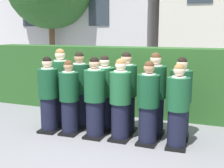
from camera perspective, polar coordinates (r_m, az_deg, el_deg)
ground_plane at (r=5.78m, az=-0.89°, el=-10.71°), size 60.00×60.00×0.00m
student_front_row_0 at (r=6.11m, az=-12.50°, el=-2.42°), size 0.41×0.47×1.58m
student_front_row_1 at (r=5.89m, az=-8.47°, el=-3.03°), size 0.40×0.49×1.52m
student_front_row_2 at (r=5.64m, az=-3.44°, el=-3.11°), size 0.42×0.47×1.60m
student_front_row_3 at (r=5.50m, az=1.68°, el=-3.56°), size 0.41×0.50×1.59m
student_front_row_4 at (r=5.34m, az=7.20°, el=-4.20°), size 0.41×0.49×1.56m
student_front_row_5 at (r=5.24m, az=12.88°, el=-4.79°), size 0.40×0.46×1.54m
student_rear_row_0 at (r=6.50m, az=-10.05°, el=-0.96°), size 0.45×0.53×1.71m
student_rear_row_1 at (r=6.28m, az=-6.40°, el=-1.53°), size 0.43×0.49×1.66m
student_rear_row_2 at (r=6.06m, az=-1.47°, el=-2.19°), size 0.42×0.46×1.60m
student_rear_row_3 at (r=5.91m, az=2.80°, el=-2.11°), size 0.44×0.49×1.68m
student_rear_row_4 at (r=5.80m, az=8.48°, el=-2.46°), size 0.44×0.50×1.68m
student_rear_row_5 at (r=5.73m, az=13.42°, el=-3.16°), size 0.42×0.49×1.61m
hedge at (r=7.29m, az=4.70°, el=0.63°), size 8.20×0.70×1.69m
school_building_main at (r=14.42m, az=-6.01°, el=16.03°), size 7.84×3.69×6.83m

